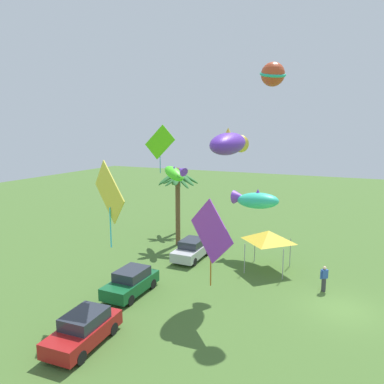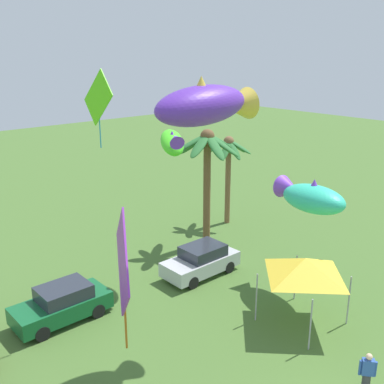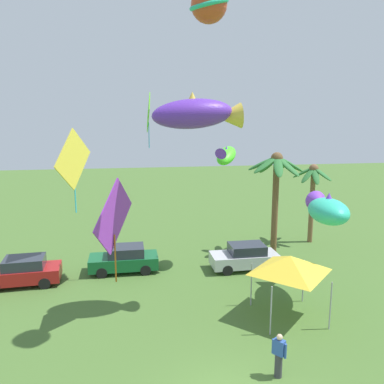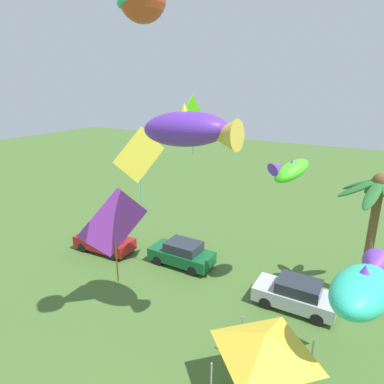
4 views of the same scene
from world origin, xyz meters
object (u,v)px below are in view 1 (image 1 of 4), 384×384
(kite_fish_3, at_px, (255,200))
(parked_car_0, at_px, (131,282))
(spectator_0, at_px, (324,278))
(kite_diamond_2, at_px, (160,143))
(parked_car_2, at_px, (84,329))
(kite_fish_1, at_px, (229,144))
(kite_ball_6, at_px, (273,74))
(palm_tree_1, at_px, (178,189))
(parked_car_1, at_px, (192,249))
(kite_diamond_4, at_px, (211,232))
(palm_tree_0, at_px, (178,186))
(kite_diamond_5, at_px, (109,193))
(kite_fish_0, at_px, (175,173))
(festival_tent, at_px, (269,236))

(kite_fish_3, bearing_deg, parked_car_0, 153.62)
(spectator_0, height_order, kite_diamond_2, kite_diamond_2)
(parked_car_2, xyz_separation_m, kite_fish_1, (8.71, -3.84, 8.18))
(kite_fish_3, distance_m, kite_ball_6, 10.71)
(kite_fish_1, distance_m, kite_diamond_2, 4.08)
(kite_fish_1, bearing_deg, parked_car_2, 156.21)
(palm_tree_1, relative_size, kite_fish_1, 1.39)
(parked_car_1, height_order, kite_diamond_4, kite_diamond_4)
(parked_car_0, xyz_separation_m, kite_fish_1, (3.41, -4.87, 8.18))
(parked_car_0, bearing_deg, palm_tree_0, 10.52)
(kite_fish_1, xyz_separation_m, kite_fish_3, (6.31, 0.05, -4.49))
(palm_tree_0, distance_m, spectator_0, 13.70)
(kite_diamond_4, height_order, kite_diamond_5, kite_diamond_5)
(spectator_0, xyz_separation_m, kite_fish_0, (0.68, 10.50, 5.86))
(palm_tree_0, height_order, kite_diamond_4, palm_tree_0)
(parked_car_1, relative_size, parked_car_2, 0.98)
(festival_tent, relative_size, kite_diamond_4, 0.62)
(kite_fish_3, xyz_separation_m, kite_diamond_4, (-10.01, -0.42, 0.10))
(palm_tree_0, xyz_separation_m, kite_ball_6, (-6.31, -9.10, 7.61))
(parked_car_1, relative_size, kite_diamond_4, 0.85)
(parked_car_2, bearing_deg, kite_diamond_4, -40.04)
(kite_diamond_2, xyz_separation_m, kite_fish_3, (8.23, -3.55, -4.54))
(festival_tent, xyz_separation_m, kite_diamond_2, (-5.74, 5.26, 6.51))
(parked_car_2, bearing_deg, parked_car_1, 1.25)
(parked_car_2, relative_size, kite_fish_3, 1.00)
(palm_tree_0, xyz_separation_m, palm_tree_1, (3.39, 1.68, -0.86))
(kite_diamond_4, relative_size, kite_ball_6, 2.38)
(parked_car_1, relative_size, kite_fish_3, 0.98)
(kite_ball_6, bearing_deg, kite_diamond_2, 107.37)
(festival_tent, height_order, kite_ball_6, kite_ball_6)
(palm_tree_0, height_order, festival_tent, palm_tree_0)
(parked_car_0, distance_m, kite_diamond_4, 6.47)
(kite_ball_6, bearing_deg, kite_fish_0, 70.85)
(palm_tree_0, bearing_deg, parked_car_1, -136.70)
(palm_tree_1, relative_size, kite_diamond_5, 1.24)
(kite_diamond_4, bearing_deg, parked_car_2, 139.96)
(kite_fish_3, bearing_deg, festival_tent, -145.60)
(spectator_0, xyz_separation_m, kite_fish_1, (-1.85, 5.57, 8.12))
(palm_tree_1, relative_size, parked_car_1, 1.44)
(parked_car_1, relative_size, festival_tent, 1.37)
(palm_tree_1, height_order, parked_car_0, palm_tree_1)
(palm_tree_1, distance_m, spectator_0, 16.33)
(spectator_0, height_order, kite_diamond_5, kite_diamond_5)
(palm_tree_0, xyz_separation_m, kite_fish_1, (-6.28, -6.67, 3.85))
(parked_car_2, distance_m, kite_diamond_2, 10.68)
(spectator_0, height_order, festival_tent, festival_tent)
(spectator_0, relative_size, festival_tent, 0.56)
(palm_tree_0, distance_m, parked_car_1, 5.72)
(kite_diamond_2, relative_size, kite_diamond_4, 0.61)
(palm_tree_0, height_order, spectator_0, palm_tree_0)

